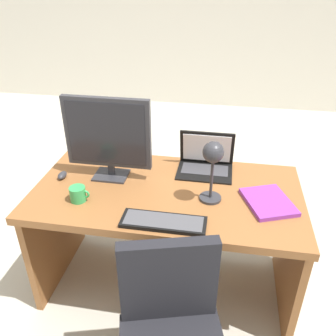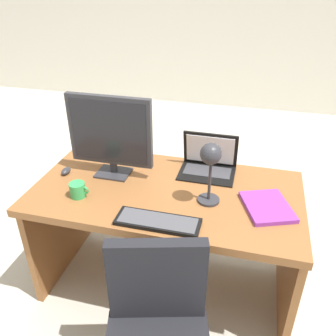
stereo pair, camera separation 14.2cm
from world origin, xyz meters
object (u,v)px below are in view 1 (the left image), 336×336
(monitor, at_px, (108,135))
(coffee_mug, at_px, (78,194))
(book, at_px, (268,202))
(desk, at_px, (168,214))
(desk_lamp, at_px, (213,160))
(mouse, at_px, (62,175))
(laptop, at_px, (206,158))
(keyboard, at_px, (164,222))

(monitor, bearing_deg, coffee_mug, -109.18)
(book, relative_size, coffee_mug, 3.12)
(monitor, distance_m, coffee_mug, 0.37)
(desk, height_order, desk_lamp, desk_lamp)
(book, bearing_deg, mouse, 177.02)
(laptop, distance_m, mouse, 0.88)
(mouse, relative_size, coffee_mug, 0.74)
(mouse, bearing_deg, desk, 2.07)
(monitor, height_order, keyboard, monitor)
(mouse, bearing_deg, laptop, 17.58)
(keyboard, xyz_separation_m, book, (0.52, 0.26, 0.00))
(mouse, height_order, desk_lamp, desk_lamp)
(mouse, relative_size, book, 0.24)
(monitor, xyz_separation_m, desk_lamp, (0.61, -0.17, -0.01))
(desk, relative_size, laptop, 4.54)
(monitor, bearing_deg, book, -8.14)
(mouse, xyz_separation_m, desk_lamp, (0.89, -0.10, 0.24))
(desk, height_order, book, book)
(book, bearing_deg, keyboard, -153.36)
(laptop, xyz_separation_m, coffee_mug, (-0.65, -0.47, -0.03))
(laptop, relative_size, keyboard, 0.79)
(mouse, bearing_deg, coffee_mug, -47.63)
(laptop, height_order, coffee_mug, laptop)
(desk_lamp, height_order, coffee_mug, desk_lamp)
(monitor, height_order, mouse, monitor)
(keyboard, relative_size, desk_lamp, 1.18)
(monitor, relative_size, desk_lamp, 1.40)
(desk, height_order, monitor, monitor)
(laptop, bearing_deg, coffee_mug, -144.09)
(monitor, relative_size, mouse, 6.11)
(desk, distance_m, laptop, 0.42)
(laptop, xyz_separation_m, mouse, (-0.84, -0.27, -0.05))
(monitor, bearing_deg, laptop, 19.50)
(laptop, relative_size, mouse, 4.08)
(keyboard, height_order, book, book)
(mouse, height_order, coffee_mug, coffee_mug)
(coffee_mug, bearing_deg, keyboard, -13.64)
(monitor, relative_size, laptop, 1.50)
(mouse, bearing_deg, book, -2.98)
(mouse, bearing_deg, keyboard, -25.58)
(keyboard, bearing_deg, mouse, 154.42)
(monitor, height_order, desk_lamp, monitor)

